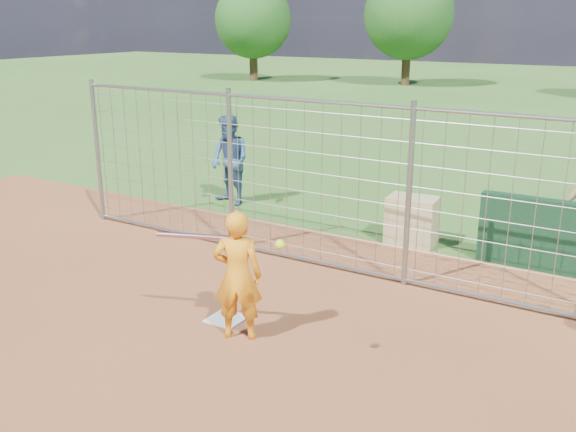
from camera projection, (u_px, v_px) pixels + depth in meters
The scene contains 8 objects.
ground at pixel (236, 314), 8.23m from camera, with size 100.00×100.00×0.00m, color #2D591E.
home_plate at pixel (227, 319), 8.06m from camera, with size 0.43×0.43×0.02m, color silver.
dugout_wall at pixel (569, 239), 9.33m from camera, with size 2.60×0.20×1.10m, color #11381E.
batter at pixel (238, 276), 7.40m from camera, with size 0.57×0.38×1.57m, color orange.
bystander_a at pixel (230, 160), 12.85m from camera, with size 0.88×0.69×1.81m, color navy.
equipment_bin at pixel (412, 220), 10.71m from camera, with size 0.80×0.55×0.80m, color tan.
equipment_in_play at pixel (212, 238), 7.11m from camera, with size 1.83×0.54×0.33m.
backstop_fence at pixel (313, 185), 9.49m from camera, with size 9.08×0.08×2.60m.
Camera 1 is at (4.45, -6.07, 3.62)m, focal length 40.00 mm.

